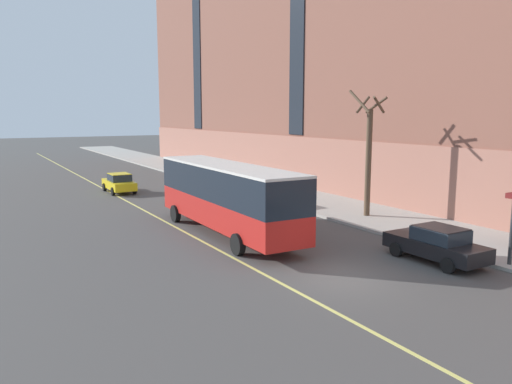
{
  "coord_description": "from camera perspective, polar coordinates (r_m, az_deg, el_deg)",
  "views": [
    {
      "loc": [
        -12.23,
        -14.54,
        6.31
      ],
      "look_at": [
        2.2,
        10.25,
        1.8
      ],
      "focal_mm": 35.0,
      "sensor_mm": 36.0,
      "label": 1
    }
  ],
  "objects": [
    {
      "name": "parked_car_red_0",
      "position": [
        40.15,
        -4.16,
        1.0
      ],
      "size": [
        1.94,
        4.31,
        1.56
      ],
      "color": "#B21E19",
      "rests_on": "ground"
    },
    {
      "name": "taxi_cab",
      "position": [
        41.8,
        -15.37,
        1.01
      ],
      "size": [
        1.94,
        4.35,
        1.56
      ],
      "color": "yellow",
      "rests_on": "ground"
    },
    {
      "name": "city_bus",
      "position": [
        26.04,
        -3.42,
        -0.27
      ],
      "size": [
        2.94,
        12.48,
        3.72
      ],
      "color": "red",
      "rests_on": "ground"
    },
    {
      "name": "sidewalk",
      "position": [
        28.42,
        20.09,
        -4.29
      ],
      "size": [
        5.95,
        160.0,
        0.15
      ],
      "primitive_type": "cube",
      "color": "#ADA89E",
      "rests_on": "ground"
    },
    {
      "name": "parked_car_black_3",
      "position": [
        22.85,
        19.93,
        -5.61
      ],
      "size": [
        1.96,
        4.51,
        1.56
      ],
      "color": "black",
      "rests_on": "ground"
    },
    {
      "name": "lane_centerline",
      "position": [
        21.09,
        -0.83,
        -8.47
      ],
      "size": [
        0.16,
        140.0,
        0.01
      ],
      "primitive_type": "cube",
      "color": "#E0D66B",
      "rests_on": "ground"
    },
    {
      "name": "parked_car_champagne_1",
      "position": [
        34.25,
        0.55,
        -0.35
      ],
      "size": [
        2.09,
        4.83,
        1.56
      ],
      "color": "#BCAD89",
      "rests_on": "ground"
    },
    {
      "name": "street_tree_far_uptown",
      "position": [
        30.82,
        12.73,
        4.37
      ],
      "size": [
        1.88,
        1.8,
        7.56
      ],
      "color": "brown",
      "rests_on": "sidewalk"
    },
    {
      "name": "ground_plane",
      "position": [
        20.02,
        9.49,
        -9.56
      ],
      "size": [
        260.0,
        260.0,
        0.0
      ],
      "primitive_type": "plane",
      "color": "#4C4947"
    }
  ]
}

